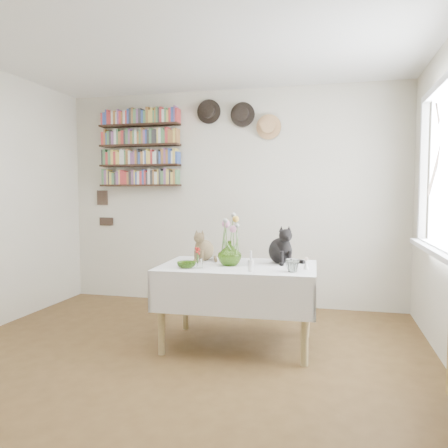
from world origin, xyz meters
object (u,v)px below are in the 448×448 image
(black_cat, at_px, (280,244))
(bookshelf_unit, at_px, (140,148))
(tabby_cat, at_px, (204,244))
(flower_vase, at_px, (230,253))
(dining_table, at_px, (238,285))

(black_cat, height_order, bookshelf_unit, bookshelf_unit)
(tabby_cat, bearing_deg, bookshelf_unit, 143.57)
(tabby_cat, xyz_separation_m, bookshelf_unit, (-1.13, 1.12, 1.00))
(bookshelf_unit, bearing_deg, black_cat, -31.53)
(black_cat, xyz_separation_m, bookshelf_unit, (-1.82, 1.12, 0.98))
(black_cat, xyz_separation_m, flower_vase, (-0.40, -0.23, -0.07))
(flower_vase, relative_size, bookshelf_unit, 0.21)
(tabby_cat, relative_size, black_cat, 0.85)
(dining_table, height_order, black_cat, black_cat)
(black_cat, distance_m, flower_vase, 0.47)
(black_cat, distance_m, bookshelf_unit, 2.35)
(bookshelf_unit, bearing_deg, flower_vase, -43.44)
(dining_table, xyz_separation_m, black_cat, (0.33, 0.19, 0.34))
(flower_vase, xyz_separation_m, bookshelf_unit, (-1.42, 1.35, 1.04))
(black_cat, bearing_deg, tabby_cat, 153.89)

